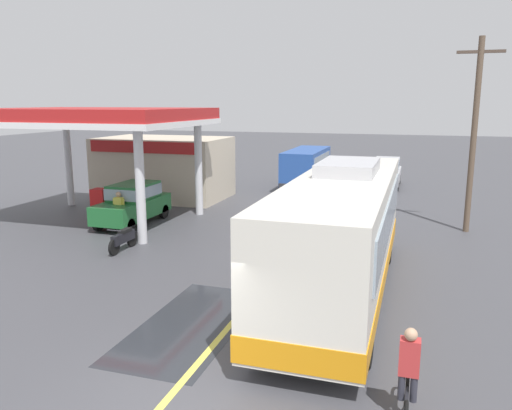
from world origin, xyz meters
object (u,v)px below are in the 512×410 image
(minibus_opposing_lane, at_px, (306,165))
(car_trailing_behind_bus, at_px, (387,171))
(motorcycle_parked_forecourt, at_px, (123,239))
(pedestrian_near_pump, at_px, (119,209))
(cyclist_on_shoulder, at_px, (408,380))
(car_at_pump, at_px, (133,201))
(coach_bus_main, at_px, (341,235))

(minibus_opposing_lane, distance_m, car_trailing_behind_bus, 5.30)
(motorcycle_parked_forecourt, bearing_deg, pedestrian_near_pump, 124.85)
(cyclist_on_shoulder, bearing_deg, pedestrian_near_pump, 140.07)
(car_trailing_behind_bus, bearing_deg, pedestrian_near_pump, -123.76)
(car_at_pump, height_order, minibus_opposing_lane, minibus_opposing_lane)
(minibus_opposing_lane, bearing_deg, motorcycle_parked_forecourt, -102.63)
(coach_bus_main, bearing_deg, minibus_opposing_lane, 105.26)
(minibus_opposing_lane, bearing_deg, coach_bus_main, -74.74)
(coach_bus_main, distance_m, minibus_opposing_lane, 17.95)
(motorcycle_parked_forecourt, xyz_separation_m, pedestrian_near_pump, (-1.82, 2.61, 0.49))
(pedestrian_near_pump, bearing_deg, coach_bus_main, -23.70)
(coach_bus_main, distance_m, car_trailing_behind_bus, 19.52)
(cyclist_on_shoulder, relative_size, motorcycle_parked_forecourt, 1.01)
(minibus_opposing_lane, relative_size, pedestrian_near_pump, 3.69)
(motorcycle_parked_forecourt, bearing_deg, cyclist_on_shoulder, -36.13)
(car_at_pump, relative_size, car_trailing_behind_bus, 1.00)
(coach_bus_main, bearing_deg, car_at_pump, 150.95)
(car_at_pump, xyz_separation_m, car_trailing_behind_bus, (10.15, 13.92, 0.00))
(motorcycle_parked_forecourt, distance_m, car_trailing_behind_bus, 19.57)
(coach_bus_main, xyz_separation_m, motorcycle_parked_forecourt, (-8.20, 1.79, -1.28))
(cyclist_on_shoulder, bearing_deg, minibus_opposing_lane, 106.26)
(cyclist_on_shoulder, bearing_deg, car_trailing_behind_bus, 94.30)
(minibus_opposing_lane, xyz_separation_m, car_trailing_behind_bus, (4.80, 2.20, -0.46))
(car_at_pump, distance_m, motorcycle_parked_forecourt, 4.28)
(minibus_opposing_lane, xyz_separation_m, pedestrian_near_pump, (-5.30, -12.92, -0.54))
(coach_bus_main, bearing_deg, motorcycle_parked_forecourt, 167.72)
(car_at_pump, bearing_deg, car_trailing_behind_bus, 53.91)
(coach_bus_main, relative_size, car_trailing_behind_bus, 2.63)
(car_trailing_behind_bus, bearing_deg, cyclist_on_shoulder, -85.70)
(coach_bus_main, xyz_separation_m, pedestrian_near_pump, (-10.02, 4.40, -0.79))
(coach_bus_main, xyz_separation_m, cyclist_on_shoulder, (1.97, -5.64, -0.94))
(motorcycle_parked_forecourt, relative_size, car_trailing_behind_bus, 0.43)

